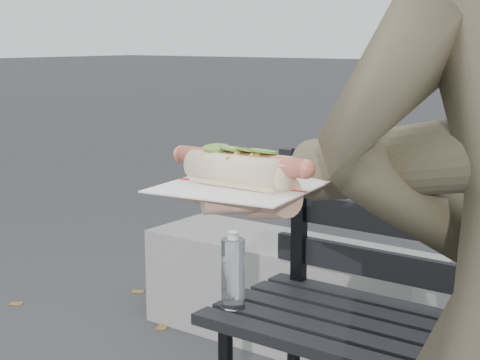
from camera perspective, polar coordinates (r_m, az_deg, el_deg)
name	(u,v)px	position (r m, az deg, el deg)	size (l,w,h in m)	color
concrete_block	(290,291)	(2.98, 3.87, -8.60)	(1.20, 0.40, 0.40)	slate
held_hotdog	(397,163)	(0.92, 12.06, 1.28)	(0.62, 0.31, 0.20)	#413E2B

